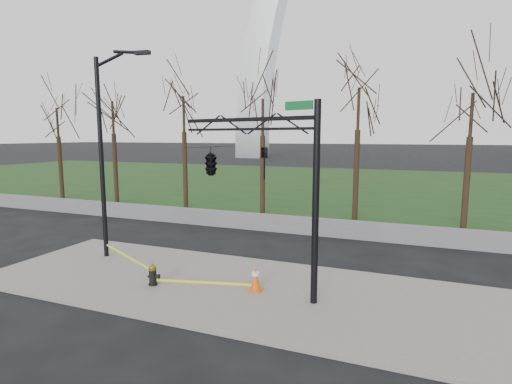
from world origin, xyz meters
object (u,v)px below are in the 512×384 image
at_px(street_light, 106,144).
at_px(traffic_signal_mast, 228,162).
at_px(traffic_cone, 255,279).
at_px(fire_hydrant, 153,275).

bearing_deg(street_light, traffic_signal_mast, -13.17).
relative_size(traffic_cone, street_light, 0.10).
distance_m(traffic_cone, street_light, 8.12).
height_order(street_light, traffic_signal_mast, street_light).
distance_m(fire_hydrant, traffic_cone, 3.42).
bearing_deg(traffic_signal_mast, traffic_cone, -11.24).
distance_m(traffic_cone, traffic_signal_mast, 3.89).
bearing_deg(street_light, traffic_cone, -16.69).
bearing_deg(traffic_signal_mast, street_light, -172.44).
height_order(fire_hydrant, street_light, street_light).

